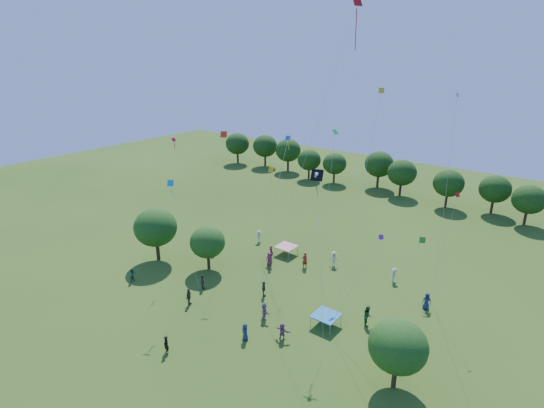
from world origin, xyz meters
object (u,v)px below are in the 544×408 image
(near_tree_east, at_px, (398,346))
(man_in_black, at_px, (166,345))
(tent_red_stripe, at_px, (286,247))
(tent_blue, at_px, (326,315))
(pirate_kite, at_px, (317,180))
(near_tree_north, at_px, (208,242))
(near_tree_west, at_px, (156,227))
(red_high_kite, at_px, (336,70))

(near_tree_east, relative_size, man_in_black, 3.43)
(tent_red_stripe, bearing_deg, tent_blue, -40.35)
(near_tree_east, height_order, tent_red_stripe, near_tree_east)
(tent_blue, height_order, pirate_kite, pirate_kite)
(tent_blue, bearing_deg, man_in_black, -127.09)
(near_tree_north, distance_m, tent_red_stripe, 9.96)
(near_tree_east, distance_m, pirate_kite, 14.13)
(near_tree_west, xyz_separation_m, pirate_kite, (20.68, 1.31, 9.14))
(near_tree_north, xyz_separation_m, tent_blue, (16.00, -1.09, -2.31))
(near_tree_east, bearing_deg, tent_red_stripe, 145.77)
(near_tree_west, distance_m, red_high_kite, 27.55)
(tent_red_stripe, bearing_deg, pirate_kite, -43.97)
(near_tree_north, relative_size, near_tree_east, 0.93)
(tent_red_stripe, relative_size, tent_blue, 1.00)
(near_tree_east, height_order, tent_blue, near_tree_east)
(near_tree_west, bearing_deg, tent_blue, 2.47)
(near_tree_north, xyz_separation_m, man_in_black, (7.55, -12.27, -2.55))
(near_tree_north, xyz_separation_m, near_tree_east, (23.80, -4.50, 0.22))
(near_tree_west, bearing_deg, pirate_kite, 3.62)
(near_tree_west, bearing_deg, man_in_black, -36.29)
(pirate_kite, bearing_deg, man_in_black, -120.41)
(near_tree_east, relative_size, red_high_kite, 0.21)
(tent_red_stripe, bearing_deg, man_in_black, -82.53)
(near_tree_west, relative_size, near_tree_north, 1.26)
(near_tree_west, xyz_separation_m, tent_blue, (22.37, 0.96, -3.17))
(tent_blue, bearing_deg, near_tree_west, -177.53)
(man_in_black, distance_m, red_high_kite, 26.04)
(tent_red_stripe, bearing_deg, red_high_kite, -36.59)
(near_tree_east, bearing_deg, near_tree_north, 169.28)
(near_tree_west, height_order, pirate_kite, pirate_kite)
(near_tree_east, relative_size, pirate_kite, 0.43)
(tent_red_stripe, distance_m, red_high_kite, 24.10)
(tent_red_stripe, height_order, man_in_black, man_in_black)
(near_tree_west, height_order, man_in_black, near_tree_west)
(tent_red_stripe, height_order, pirate_kite, pirate_kite)
(tent_blue, bearing_deg, tent_red_stripe, 139.65)
(tent_blue, bearing_deg, near_tree_east, -23.67)
(man_in_black, height_order, pirate_kite, pirate_kite)
(near_tree_west, bearing_deg, near_tree_east, -4.65)
(near_tree_west, relative_size, near_tree_east, 1.17)
(near_tree_west, bearing_deg, red_high_kite, 9.04)
(near_tree_north, distance_m, tent_blue, 16.21)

